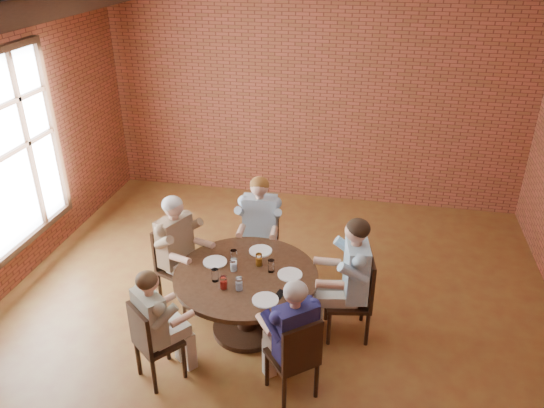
% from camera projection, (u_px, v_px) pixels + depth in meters
% --- Properties ---
extents(floor, '(7.00, 7.00, 0.00)m').
position_uv_depth(floor, '(266.00, 332.00, 5.86)').
color(floor, brown).
rests_on(floor, ground).
extents(ceiling, '(7.00, 7.00, 0.00)m').
position_uv_depth(ceiling, '(264.00, 7.00, 4.31)').
color(ceiling, white).
rests_on(ceiling, wall_back).
extents(wall_back, '(7.00, 0.00, 7.00)m').
position_uv_depth(wall_back, '(314.00, 96.00, 8.13)').
color(wall_back, '#96402B').
rests_on(wall_back, ground).
extents(ceiling_beam, '(0.22, 6.90, 0.26)m').
position_uv_depth(ceiling_beam, '(1.00, 15.00, 4.80)').
color(ceiling_beam, black).
rests_on(ceiling_beam, ceiling).
extents(window, '(0.10, 2.16, 2.36)m').
position_uv_depth(window, '(0.00, 158.00, 6.02)').
color(window, white).
rests_on(window, wall_left).
extents(dining_table, '(1.52, 1.52, 0.75)m').
position_uv_depth(dining_table, '(246.00, 291.00, 5.66)').
color(dining_table, black).
rests_on(dining_table, floor).
extents(chair_a, '(0.54, 0.54, 0.98)m').
position_uv_depth(chair_a, '(357.00, 293.00, 5.63)').
color(chair_a, black).
rests_on(chair_a, floor).
extents(diner_a, '(0.79, 0.69, 1.41)m').
position_uv_depth(diner_a, '(349.00, 279.00, 5.55)').
color(diner_a, '#488FBB').
rests_on(diner_a, floor).
extents(chair_b, '(0.47, 0.47, 0.95)m').
position_uv_depth(chair_b, '(261.00, 237.00, 6.68)').
color(chair_b, black).
rests_on(chair_b, floor).
extents(diner_b, '(0.60, 0.71, 1.36)m').
position_uv_depth(diner_b, '(260.00, 229.00, 6.53)').
color(diner_b, '#8DA2B4').
rests_on(diner_b, floor).
extents(chair_c, '(0.58, 0.58, 0.95)m').
position_uv_depth(chair_c, '(175.00, 261.00, 6.20)').
color(chair_c, black).
rests_on(chair_c, floor).
extents(diner_c, '(0.83, 0.77, 1.36)m').
position_uv_depth(diner_c, '(180.00, 251.00, 6.07)').
color(diner_c, brown).
rests_on(diner_c, floor).
extents(chair_d, '(0.54, 0.54, 0.89)m').
position_uv_depth(chair_d, '(151.00, 341.00, 5.03)').
color(chair_d, black).
rests_on(chair_d, floor).
extents(diner_d, '(0.74, 0.76, 1.25)m').
position_uv_depth(diner_d, '(157.00, 326.00, 5.01)').
color(diner_d, tan).
rests_on(diner_d, floor).
extents(chair_e, '(0.57, 0.57, 0.91)m').
position_uv_depth(chair_e, '(296.00, 356.00, 4.83)').
color(chair_e, black).
rests_on(chair_e, floor).
extents(diner_e, '(0.78, 0.79, 1.29)m').
position_uv_depth(diner_e, '(292.00, 339.00, 4.82)').
color(diner_e, '#1D1C51').
rests_on(diner_e, floor).
extents(plate_a, '(0.26, 0.26, 0.01)m').
position_uv_depth(plate_a, '(290.00, 274.00, 5.53)').
color(plate_a, white).
rests_on(plate_a, dining_table).
extents(plate_b, '(0.26, 0.26, 0.01)m').
position_uv_depth(plate_b, '(261.00, 251.00, 5.94)').
color(plate_b, white).
rests_on(plate_b, dining_table).
extents(plate_c, '(0.26, 0.26, 0.01)m').
position_uv_depth(plate_c, '(215.00, 262.00, 5.74)').
color(plate_c, white).
rests_on(plate_c, dining_table).
extents(plate_d, '(0.26, 0.26, 0.01)m').
position_uv_depth(plate_d, '(265.00, 300.00, 5.15)').
color(plate_d, white).
rests_on(plate_d, dining_table).
extents(glass_a, '(0.07, 0.07, 0.14)m').
position_uv_depth(glass_a, '(271.00, 266.00, 5.56)').
color(glass_a, white).
rests_on(glass_a, dining_table).
extents(glass_b, '(0.07, 0.07, 0.14)m').
position_uv_depth(glass_b, '(259.00, 260.00, 5.67)').
color(glass_b, white).
rests_on(glass_b, dining_table).
extents(glass_c, '(0.07, 0.07, 0.14)m').
position_uv_depth(glass_c, '(234.00, 256.00, 5.73)').
color(glass_c, white).
rests_on(glass_c, dining_table).
extents(glass_d, '(0.07, 0.07, 0.14)m').
position_uv_depth(glass_d, '(234.00, 265.00, 5.58)').
color(glass_d, white).
rests_on(glass_d, dining_table).
extents(glass_e, '(0.07, 0.07, 0.14)m').
position_uv_depth(glass_e, '(215.00, 275.00, 5.41)').
color(glass_e, white).
rests_on(glass_e, dining_table).
extents(glass_f, '(0.07, 0.07, 0.14)m').
position_uv_depth(glass_f, '(224.00, 282.00, 5.30)').
color(glass_f, white).
rests_on(glass_f, dining_table).
extents(glass_g, '(0.07, 0.07, 0.14)m').
position_uv_depth(glass_g, '(239.00, 284.00, 5.28)').
color(glass_g, white).
rests_on(glass_g, dining_table).
extents(smartphone, '(0.11, 0.16, 0.01)m').
position_uv_depth(smartphone, '(280.00, 294.00, 5.23)').
color(smartphone, black).
rests_on(smartphone, dining_table).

